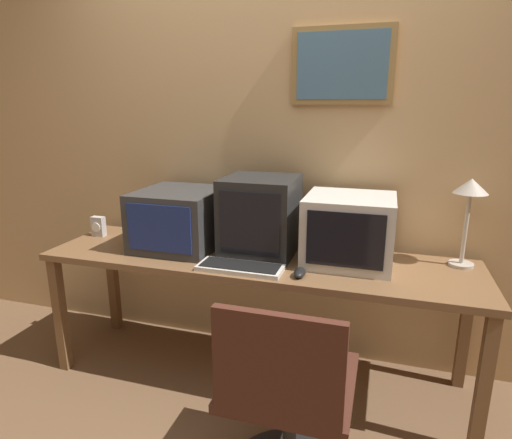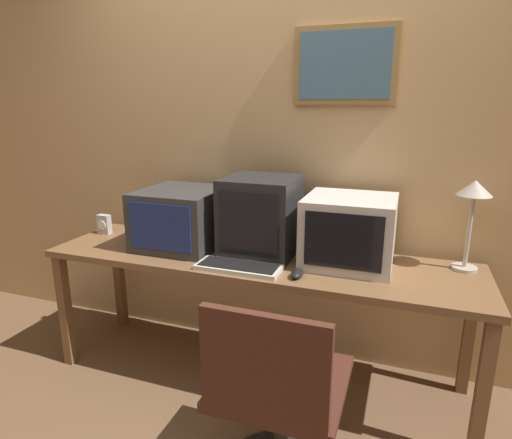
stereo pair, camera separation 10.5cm
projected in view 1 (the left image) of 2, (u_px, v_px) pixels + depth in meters
wall_back at (276, 144)px, 2.51m from camera, size 8.00×0.08×2.60m
desk at (256, 270)px, 2.32m from camera, size 2.32×0.61×0.73m
monitor_left at (180, 219)px, 2.44m from camera, size 0.45×0.48×0.33m
monitor_center at (261, 216)px, 2.32m from camera, size 0.38×0.39×0.42m
monitor_right at (349, 230)px, 2.19m from camera, size 0.44×0.42×0.35m
keyboard_main at (240, 267)px, 2.12m from camera, size 0.43×0.17×0.03m
mouse_near_keyboard at (300, 273)px, 2.04m from camera, size 0.06×0.11×0.04m
desk_clock at (98, 226)px, 2.66m from camera, size 0.08×0.05×0.12m
desk_lamp at (470, 197)px, 2.09m from camera, size 0.16×0.16×0.45m
office_chair at (287, 410)px, 1.65m from camera, size 0.52×0.52×0.88m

